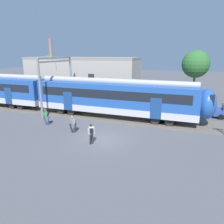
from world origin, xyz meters
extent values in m
plane|color=#515156|center=(0.00, 0.00, 0.00)|extent=(160.00, 160.00, 0.00)
cube|color=#605951|center=(-12.43, 6.70, 0.01)|extent=(80.00, 4.40, 0.01)
cube|color=silver|center=(-1.43, 6.70, 1.05)|extent=(18.00, 3.06, 0.70)
cube|color=#2351A3|center=(-1.43, 6.70, 2.60)|extent=(18.00, 3.00, 2.40)
cube|color=black|center=(-1.43, 5.19, 2.80)|extent=(16.56, 0.03, 0.90)
cube|color=navy|center=(3.52, 5.18, 1.75)|extent=(1.10, 0.04, 2.10)
cube|color=navy|center=(-6.38, 5.18, 1.75)|extent=(1.10, 0.04, 2.10)
cylinder|color=#A4A4A9|center=(-1.43, 6.70, 3.98)|extent=(17.64, 0.70, 0.70)
cube|color=black|center=(-4.13, 6.70, 4.53)|extent=(0.70, 0.12, 0.40)
cylinder|color=black|center=(4.85, 6.70, 0.45)|extent=(0.90, 2.40, 0.90)
cylinder|color=black|center=(3.45, 6.70, 0.45)|extent=(0.90, 2.40, 0.90)
cylinder|color=black|center=(-6.31, 6.70, 0.45)|extent=(0.90, 2.40, 0.90)
cylinder|color=black|center=(-7.71, 6.70, 0.45)|extent=(0.90, 2.40, 0.90)
ellipsoid|color=#2351A3|center=(8.12, 6.70, 2.25)|extent=(1.80, 2.85, 2.95)
cube|color=black|center=(8.47, 6.70, 2.85)|extent=(0.40, 2.40, 1.00)
cube|color=navy|center=(-15.08, 5.18, 1.75)|extent=(1.10, 0.04, 2.10)
cylinder|color=black|center=(-13.75, 6.70, 0.45)|extent=(0.90, 2.40, 0.90)
cylinder|color=black|center=(-15.15, 6.70, 0.45)|extent=(0.90, 2.40, 0.90)
cylinder|color=navy|center=(-6.87, 1.61, 0.43)|extent=(0.38, 0.32, 0.87)
cylinder|color=navy|center=(-6.54, 1.62, 0.43)|extent=(0.38, 0.32, 0.87)
cube|color=#2D7F47|center=(-6.71, 1.61, 1.14)|extent=(0.40, 0.43, 0.56)
cylinder|color=#2D7F47|center=(-6.51, 1.47, 1.09)|extent=(0.25, 0.21, 0.52)
cylinder|color=#2D7F47|center=(-6.90, 1.75, 1.09)|extent=(0.25, 0.21, 0.52)
sphere|color=#9E7051|center=(-6.72, 1.60, 1.53)|extent=(0.22, 0.22, 0.22)
sphere|color=black|center=(-6.71, 1.61, 1.56)|extent=(0.20, 0.20, 0.20)
cube|color=black|center=(-6.56, 1.71, 1.16)|extent=(0.29, 0.32, 0.40)
cylinder|color=#28282D|center=(-3.24, 0.54, 0.43)|extent=(0.31, 0.38, 0.87)
cylinder|color=#28282D|center=(-2.94, 0.69, 0.43)|extent=(0.31, 0.38, 0.87)
cube|color=gray|center=(-3.09, 0.62, 1.14)|extent=(0.43, 0.39, 0.56)
cylinder|color=gray|center=(-2.86, 0.57, 1.09)|extent=(0.20, 0.26, 0.52)
cylinder|color=gray|center=(-3.32, 0.66, 1.09)|extent=(0.20, 0.26, 0.52)
sphere|color=tan|center=(-3.10, 0.60, 1.53)|extent=(0.22, 0.22, 0.22)
sphere|color=black|center=(-3.09, 0.62, 1.56)|extent=(0.20, 0.20, 0.20)
cube|color=#235633|center=(-3.00, 0.77, 1.16)|extent=(0.32, 0.28, 0.40)
cylinder|color=#28282D|center=(-0.42, -0.96, 0.43)|extent=(0.32, 0.38, 0.87)
cylinder|color=#28282D|center=(-0.42, -1.29, 0.43)|extent=(0.32, 0.38, 0.87)
cube|color=silver|center=(-0.42, -1.12, 1.14)|extent=(0.43, 0.40, 0.56)
cylinder|color=silver|center=(-0.56, -1.31, 1.09)|extent=(0.21, 0.25, 0.52)
cylinder|color=silver|center=(-0.28, -0.93, 1.09)|extent=(0.21, 0.25, 0.52)
sphere|color=brown|center=(-0.43, -1.11, 1.53)|extent=(0.22, 0.22, 0.22)
sphere|color=black|center=(-0.42, -1.12, 1.56)|extent=(0.20, 0.20, 0.20)
cube|color=black|center=(-0.32, -1.27, 1.16)|extent=(0.32, 0.29, 0.40)
cylinder|color=black|center=(9.85, 11.31, 0.30)|extent=(0.60, 0.21, 0.60)
cylinder|color=black|center=(9.87, 9.75, 0.30)|extent=(0.60, 0.21, 0.60)
cylinder|color=gray|center=(-8.69, 3.50, 3.25)|extent=(0.24, 0.24, 6.50)
cylinder|color=gray|center=(-8.69, 9.90, 3.25)|extent=(0.24, 0.24, 6.50)
cube|color=gray|center=(-8.69, 6.70, 6.45)|extent=(0.20, 6.40, 0.16)
cube|color=gray|center=(-8.69, 6.70, 6.05)|extent=(0.20, 6.40, 0.16)
cylinder|color=black|center=(-8.69, 6.70, 5.45)|extent=(0.03, 0.03, 1.00)
cube|color=#B2A899|center=(-9.56, 14.38, 3.00)|extent=(17.50, 5.00, 6.00)
cube|color=gray|center=(-9.56, 14.38, 6.20)|extent=(17.50, 5.00, 0.40)
cylinder|color=#8C6656|center=(-14.81, 14.38, 7.60)|extent=(0.50, 0.50, 3.20)
cylinder|color=brown|center=(6.79, 19.89, 1.99)|extent=(0.32, 0.32, 3.99)
sphere|color=#2D662D|center=(6.79, 19.89, 5.41)|extent=(4.08, 4.08, 4.08)
cylinder|color=brown|center=(-17.64, 18.12, 1.94)|extent=(0.32, 0.32, 3.88)
sphere|color=#2D662D|center=(-17.64, 18.12, 5.05)|extent=(3.35, 3.35, 3.35)
camera|label=1|loc=(6.77, -15.63, 6.97)|focal=35.00mm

